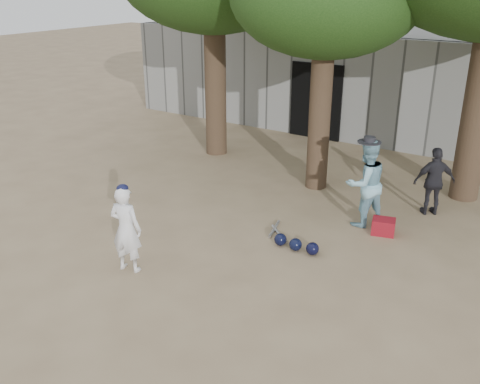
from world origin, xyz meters
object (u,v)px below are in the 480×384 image
Objects in this scene: spectator_blue at (365,183)px; red_bag at (383,227)px; boy_player at (126,229)px; spectator_dark at (434,181)px.

spectator_blue reaches higher than red_bag.
spectator_dark is at bearing -137.90° from boy_player.
red_bag is at bearing 35.65° from spectator_dark.
boy_player is at bearing 19.21° from spectator_dark.
red_bag is at bearing -143.08° from boy_player.
spectator_dark is 3.36× the size of red_bag.
spectator_dark reaches higher than red_bag.
spectator_dark is at bearing 176.49° from spectator_blue.
spectator_dark is (3.57, 5.03, -0.04)m from boy_player.
spectator_blue is at bearing -136.84° from boy_player.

